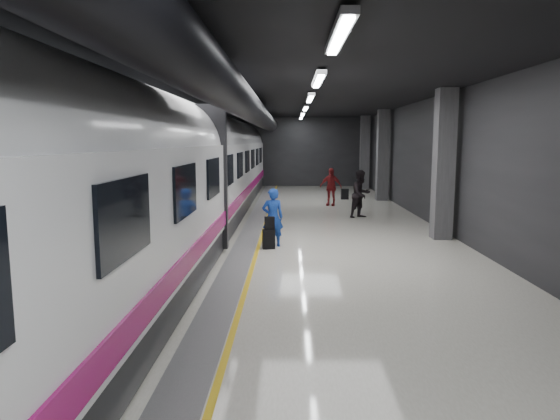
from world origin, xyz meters
TOP-DOWN VIEW (x-y plane):
  - ground at (0.00, 0.00)m, footprint 40.00×40.00m
  - platform_hall at (-0.29, 0.96)m, footprint 10.02×40.02m
  - train at (-3.25, -0.00)m, footprint 3.05×38.00m
  - traveler_main at (-0.55, 0.76)m, footprint 0.66×0.49m
  - suitcase_main at (-0.65, 0.40)m, footprint 0.37×0.27m
  - shoulder_bag at (-0.62, 0.42)m, footprint 0.29×0.19m
  - traveler_far_a at (2.68, 6.10)m, footprint 1.14×1.10m
  - traveler_far_b at (1.82, 9.84)m, footprint 1.10×0.72m
  - suitcase_far at (2.74, 12.32)m, footprint 0.39×0.26m

SIDE VIEW (x-z plane):
  - ground at x=0.00m, z-range 0.00..0.00m
  - suitcase_main at x=-0.65m, z-range 0.00..0.54m
  - suitcase_far at x=2.74m, z-range 0.00..0.54m
  - shoulder_bag at x=-0.62m, z-range 0.54..0.90m
  - traveler_main at x=-0.55m, z-range 0.00..1.65m
  - traveler_far_b at x=1.82m, z-range 0.00..1.73m
  - traveler_far_a at x=2.68m, z-range 0.00..1.85m
  - train at x=-3.25m, z-range 0.04..4.09m
  - platform_hall at x=-0.29m, z-range 1.28..5.79m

